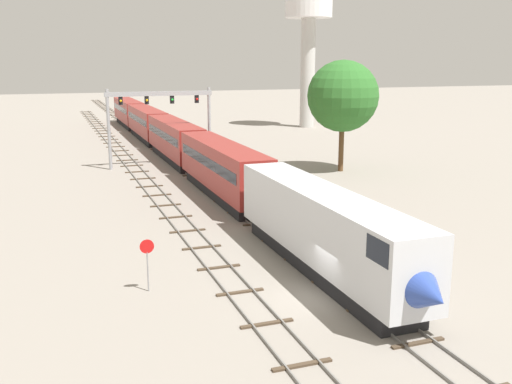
# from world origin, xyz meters

# --- Properties ---
(ground_plane) EXTENTS (400.00, 400.00, 0.00)m
(ground_plane) POSITION_xyz_m (0.00, 0.00, 0.00)
(ground_plane) COLOR gray
(track_main) EXTENTS (2.60, 200.00, 0.16)m
(track_main) POSITION_xyz_m (2.00, 60.00, 0.07)
(track_main) COLOR slate
(track_main) RESTS_ON ground
(track_near) EXTENTS (2.60, 160.00, 0.16)m
(track_near) POSITION_xyz_m (-3.50, 40.00, 0.07)
(track_near) COLOR slate
(track_near) RESTS_ON ground
(passenger_train) EXTENTS (3.04, 101.26, 4.80)m
(passenger_train) POSITION_xyz_m (2.00, 44.25, 2.61)
(passenger_train) COLOR silver
(passenger_train) RESTS_ON ground
(signal_gantry) EXTENTS (12.10, 0.49, 8.91)m
(signal_gantry) POSITION_xyz_m (-0.25, 40.65, 6.48)
(signal_gantry) COLOR #999BA0
(signal_gantry) RESTS_ON ground
(water_tower) EXTENTS (8.38, 8.38, 24.57)m
(water_tower) POSITION_xyz_m (32.34, 71.73, 18.68)
(water_tower) COLOR beige
(water_tower) RESTS_ON ground
(stop_sign) EXTENTS (0.76, 0.08, 2.88)m
(stop_sign) POSITION_xyz_m (-8.00, 3.90, 1.87)
(stop_sign) COLOR gray
(stop_sign) RESTS_ON ground
(trackside_tree_left) EXTENTS (7.70, 7.70, 12.06)m
(trackside_tree_left) POSITION_xyz_m (17.82, 31.10, 8.19)
(trackside_tree_left) COLOR brown
(trackside_tree_left) RESTS_ON ground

